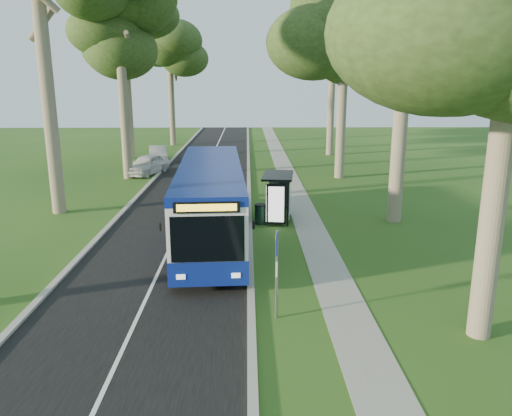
{
  "coord_description": "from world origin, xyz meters",
  "views": [
    {
      "loc": [
        -0.1,
        -18.84,
        7.06
      ],
      "look_at": [
        0.28,
        2.55,
        1.6
      ],
      "focal_mm": 35.0,
      "sensor_mm": 36.0,
      "label": 1
    }
  ],
  "objects": [
    {
      "name": "bus",
      "position": [
        -1.76,
        3.16,
        1.78
      ],
      "size": [
        3.41,
        13.1,
        3.44
      ],
      "rotation": [
        0.0,
        0.0,
        0.05
      ],
      "color": "white",
      "rests_on": "ground"
    },
    {
      "name": "ground",
      "position": [
        0.0,
        0.0,
        0.0
      ],
      "size": [
        120.0,
        120.0,
        0.0
      ],
      "primitive_type": "plane",
      "color": "#284E18",
      "rests_on": "ground"
    },
    {
      "name": "kerb_east",
      "position": [
        0.0,
        10.0,
        0.06
      ],
      "size": [
        0.25,
        100.0,
        0.12
      ],
      "primitive_type": "cube",
      "color": "#9E9B93",
      "rests_on": "ground"
    },
    {
      "name": "tree_west_e",
      "position": [
        -8.5,
        38.0,
        10.36
      ],
      "size": [
        5.2,
        5.2,
        13.97
      ],
      "color": "#7A6B56",
      "rests_on": "ground"
    },
    {
      "name": "bus_stop_sign",
      "position": [
        0.76,
        -4.84,
        1.73
      ],
      "size": [
        0.1,
        0.39,
        2.8
      ],
      "rotation": [
        0.0,
        0.0,
        -0.1
      ],
      "color": "gray",
      "rests_on": "ground"
    },
    {
      "name": "tree_east_c",
      "position": [
        6.8,
        18.0,
        11.79
      ],
      "size": [
        5.2,
        5.2,
        15.92
      ],
      "color": "#7A6B56",
      "rests_on": "ground"
    },
    {
      "name": "car_white",
      "position": [
        -7.88,
        19.64,
        0.77
      ],
      "size": [
        3.22,
        4.86,
        1.54
      ],
      "primitive_type": "imported",
      "rotation": [
        0.0,
        0.0,
        -0.34
      ],
      "color": "silver",
      "rests_on": "ground"
    },
    {
      "name": "tree_west_d",
      "position": [
        -11.0,
        28.0,
        12.04
      ],
      "size": [
        5.2,
        5.2,
        16.27
      ],
      "color": "#7A6B56",
      "rests_on": "ground"
    },
    {
      "name": "footpath",
      "position": [
        3.0,
        10.0,
        0.01
      ],
      "size": [
        1.5,
        100.0,
        0.02
      ],
      "primitive_type": "cube",
      "color": "gray",
      "rests_on": "ground"
    },
    {
      "name": "kerb_west",
      "position": [
        -7.0,
        10.0,
        0.06
      ],
      "size": [
        0.25,
        100.0,
        0.12
      ],
      "primitive_type": "cube",
      "color": "#9E9B93",
      "rests_on": "ground"
    },
    {
      "name": "tree_west_c",
      "position": [
        -9.0,
        18.0,
        11.1
      ],
      "size": [
        5.2,
        5.2,
        14.99
      ],
      "color": "#7A6B56",
      "rests_on": "ground"
    },
    {
      "name": "road",
      "position": [
        -3.5,
        10.0,
        0.01
      ],
      "size": [
        7.0,
        100.0,
        0.02
      ],
      "primitive_type": "cube",
      "color": "black",
      "rests_on": "ground"
    },
    {
      "name": "litter_bin",
      "position": [
        0.55,
        5.54,
        0.52
      ],
      "size": [
        0.59,
        0.59,
        1.03
      ],
      "rotation": [
        0.0,
        0.0,
        -0.01
      ],
      "color": "black",
      "rests_on": "ground"
    },
    {
      "name": "tree_east_d",
      "position": [
        8.0,
        30.0,
        10.94
      ],
      "size": [
        5.2,
        5.2,
        14.76
      ],
      "color": "#7A6B56",
      "rests_on": "ground"
    },
    {
      "name": "car_silver",
      "position": [
        -8.12,
        25.87,
        0.69
      ],
      "size": [
        2.33,
        4.42,
        1.39
      ],
      "primitive_type": "imported",
      "rotation": [
        0.0,
        0.0,
        0.21
      ],
      "color": "#9A9CA1",
      "rests_on": "ground"
    },
    {
      "name": "bus_shelter",
      "position": [
        1.61,
        5.99,
        1.68
      ],
      "size": [
        1.83,
        2.95,
        2.4
      ],
      "rotation": [
        0.0,
        0.0,
        -0.12
      ],
      "color": "black",
      "rests_on": "ground"
    },
    {
      "name": "centre_line",
      "position": [
        -3.5,
        10.0,
        0.02
      ],
      "size": [
        0.12,
        100.0,
        0.0
      ],
      "primitive_type": "cube",
      "color": "white",
      "rests_on": "road"
    }
  ]
}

